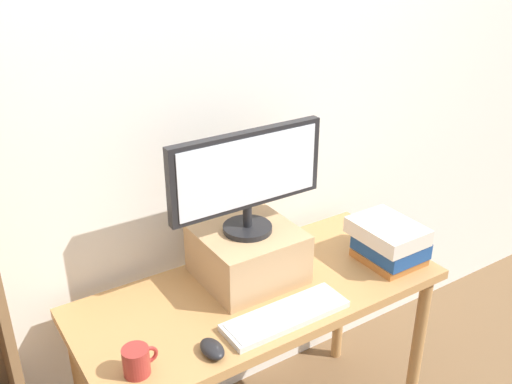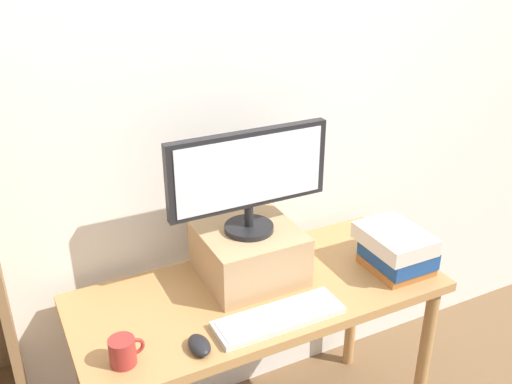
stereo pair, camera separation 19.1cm
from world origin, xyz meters
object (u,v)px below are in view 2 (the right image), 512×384
at_px(computer_monitor, 249,175).
at_px(computer_mouse, 199,345).
at_px(desk, 259,311).
at_px(keyboard, 279,317).
at_px(riser_box, 249,253).
at_px(book_stack, 396,249).
at_px(coffee_mug, 123,351).

relative_size(computer_monitor, computer_mouse, 5.63).
bearing_deg(computer_monitor, desk, -94.73).
distance_m(keyboard, computer_mouse, 0.29).
distance_m(desk, riser_box, 0.22).
distance_m(desk, keyboard, 0.22).
distance_m(riser_box, book_stack, 0.55).
relative_size(keyboard, book_stack, 1.63).
xyz_separation_m(computer_monitor, computer_mouse, (-0.31, -0.30, -0.39)).
xyz_separation_m(riser_box, computer_mouse, (-0.31, -0.30, -0.08)).
bearing_deg(book_stack, keyboard, -171.43).
xyz_separation_m(riser_box, coffee_mug, (-0.53, -0.25, -0.05)).
bearing_deg(riser_box, computer_monitor, -90.00).
distance_m(desk, computer_monitor, 0.51).
relative_size(riser_box, computer_monitor, 0.59).
height_order(keyboard, computer_mouse, computer_mouse).
xyz_separation_m(desk, book_stack, (0.52, -0.10, 0.18)).
height_order(desk, keyboard, keyboard).
distance_m(keyboard, coffee_mug, 0.51).
bearing_deg(desk, riser_box, 85.34).
relative_size(desk, riser_box, 3.84).
distance_m(book_stack, coffee_mug, 1.05).
xyz_separation_m(desk, keyboard, (-0.02, -0.19, 0.11)).
distance_m(computer_mouse, book_stack, 0.84).
xyz_separation_m(desk, computer_mouse, (-0.31, -0.20, 0.12)).
xyz_separation_m(computer_monitor, keyboard, (-0.03, -0.28, -0.39)).
bearing_deg(coffee_mug, riser_box, 25.19).
xyz_separation_m(desk, riser_box, (0.01, 0.09, 0.19)).
bearing_deg(riser_box, book_stack, -21.12).
bearing_deg(riser_box, desk, -94.66).
relative_size(desk, computer_monitor, 2.26).
relative_size(computer_mouse, book_stack, 0.39).
distance_m(riser_box, keyboard, 0.29).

